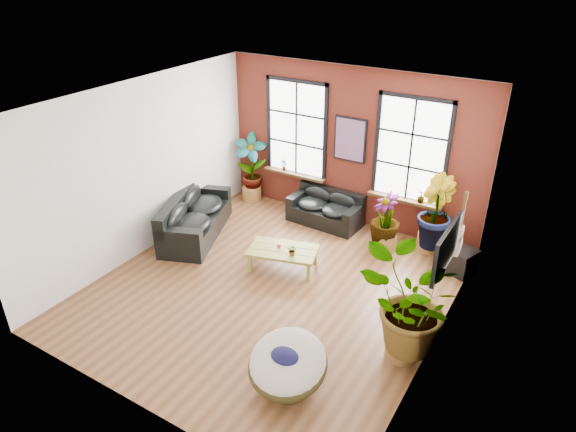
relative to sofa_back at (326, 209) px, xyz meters
The scene contains 19 objects.
room 3.06m from the sofa_back, 82.86° to the right, with size 6.04×6.54×3.54m.
sofa_back is the anchor object (origin of this frame).
sofa_left 2.99m from the sofa_back, 137.75° to the right, with size 1.73×2.49×0.91m.
coffee_table 2.14m from the sofa_back, 85.79° to the right, with size 1.47×1.09×0.51m.
papasan_chair 5.10m from the sofa_back, 68.74° to the right, with size 1.21×1.23×0.85m.
poster 1.68m from the sofa_back, 44.97° to the left, with size 0.74×0.06×0.98m.
tv_wall_unit 4.15m from the sofa_back, 34.50° to the right, with size 0.13×1.86×1.20m.
media_box 3.16m from the sofa_back, ahead, with size 0.74×0.68×0.50m.
pot_back_left 2.14m from the sofa_back, behind, with size 0.48×0.48×0.34m.
pot_back_right 2.41m from the sofa_back, ahead, with size 0.59×0.59×0.38m.
pot_right_wall 4.47m from the sofa_back, 47.66° to the right, with size 0.62×0.62×0.36m.
pot_mid 1.66m from the sofa_back, 14.85° to the right, with size 0.55×0.55×0.35m.
floor_plant_back_left 2.24m from the sofa_back, behind, with size 0.81×0.55×1.54m, color #194813.
floor_plant_back_right 2.48m from the sofa_back, ahead, with size 0.84×0.67×1.52m, color #194813.
floor_plant_right_wall 4.55m from the sofa_back, 47.52° to the right, with size 1.45×1.25×1.61m, color #194813.
floor_plant_mid 1.66m from the sofa_back, 15.11° to the right, with size 0.63×0.63×1.13m, color #194813.
table_plant 2.28m from the sofa_back, 79.14° to the right, with size 0.20×0.17×0.22m, color #194813.
sill_plant_left 1.51m from the sofa_back, 167.69° to the left, with size 0.14×0.10×0.27m, color #194813.
sill_plant_right 2.17m from the sofa_back, ahead, with size 0.15×0.15×0.27m, color #194813.
Camera 1 is at (4.31, -6.52, 5.62)m, focal length 32.00 mm.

